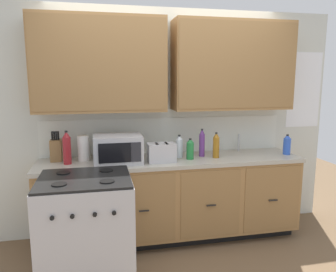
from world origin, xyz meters
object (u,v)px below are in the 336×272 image
stove_range (87,231)px  bottle_clear (179,146)px  toaster (162,153)px  bottle_red (67,148)px  knife_block (56,150)px  paper_towel_roll (83,148)px  bottle_blue (287,145)px  microwave (118,149)px  bottle_amber (216,145)px  bottle_violet (202,143)px  bottle_green (190,149)px

stove_range → bottle_clear: bearing=34.6°
toaster → bottle_red: 0.94m
knife_block → bottle_red: (0.12, -0.16, 0.05)m
paper_towel_roll → bottle_blue: paper_towel_roll is taller
microwave → bottle_amber: (1.04, -0.01, -0.01)m
toaster → bottle_amber: bearing=5.0°
knife_block → bottle_amber: 1.67m
microwave → bottle_violet: bearing=5.5°
knife_block → paper_towel_roll: 0.28m
bottle_red → stove_range: bearing=-73.5°
bottle_violet → bottle_clear: bottle_violet is taller
paper_towel_roll → bottle_green: (1.10, -0.17, -0.02)m
bottle_red → bottle_green: bottle_red is taller
bottle_clear → toaster: bearing=-146.4°
microwave → knife_block: bearing=162.1°
knife_block → bottle_blue: knife_block is taller
paper_towel_roll → bottle_clear: bearing=-4.0°
bottle_amber → bottle_blue: size_ratio=1.22×
bottle_green → bottle_amber: bearing=1.2°
knife_block → bottle_violet: bearing=-4.2°
microwave → paper_towel_roll: 0.38m
knife_block → bottle_amber: (1.66, -0.21, 0.02)m
stove_range → bottle_red: bottle_red is taller
bottle_clear → microwave: bearing=-172.5°
bottle_red → bottle_clear: bearing=2.1°
knife_block → bottle_green: 1.38m
toaster → bottle_amber: bottle_amber is taller
microwave → bottle_green: 0.75m
bottle_blue → bottle_green: bottle_blue is taller
microwave → bottle_amber: 1.04m
toaster → bottle_violet: bearing=17.2°
knife_block → paper_towel_roll: knife_block is taller
paper_towel_roll → knife_block: bearing=171.0°
paper_towel_roll → bottle_amber: bearing=-6.7°
toaster → bottle_amber: 0.61m
bottle_blue → bottle_green: size_ratio=1.02×
bottle_blue → paper_towel_roll: bearing=175.5°
paper_towel_roll → bottle_red: bearing=-143.1°
bottle_violet → stove_range: bearing=-151.3°
microwave → toaster: size_ratio=1.71×
knife_block → bottle_blue: 2.50m
stove_range → bottle_blue: size_ratio=4.21×
bottle_violet → bottle_clear: 0.26m
bottle_violet → bottle_amber: bearing=-36.4°
stove_range → paper_towel_roll: paper_towel_roll is taller
stove_range → bottle_blue: 2.32m
microwave → bottle_clear: bearing=7.5°
bottle_red → bottle_violet: bearing=1.8°
stove_range → bottle_green: 1.32m
knife_block → bottle_green: size_ratio=1.40×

